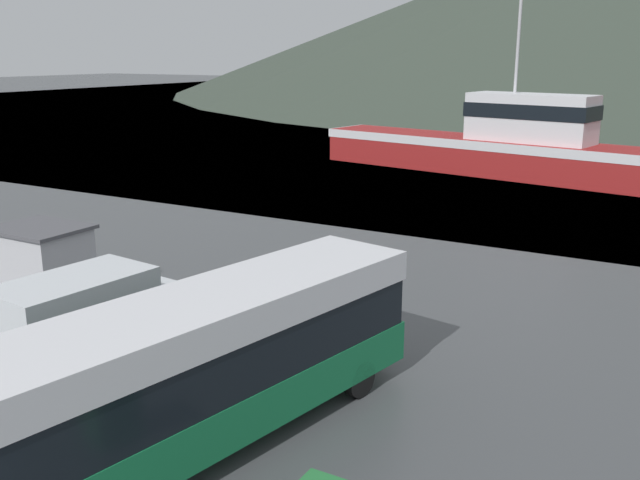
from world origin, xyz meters
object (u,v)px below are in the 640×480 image
tour_bus (201,365)px  fishing_boat (501,145)px  delivery_van (94,320)px  dock_kiosk (42,260)px

tour_bus → fishing_boat: 36.71m
delivery_van → tour_bus: bearing=-11.8°
delivery_van → fishing_boat: bearing=95.8°
tour_bus → dock_kiosk: (-10.68, 4.90, -0.63)m
dock_kiosk → tour_bus: bearing=-24.6°
delivery_van → dock_kiosk: 6.91m
tour_bus → delivery_van: 4.91m
tour_bus → delivery_van: bearing=172.6°
delivery_van → dock_kiosk: bearing=157.1°
tour_bus → dock_kiosk: 11.77m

